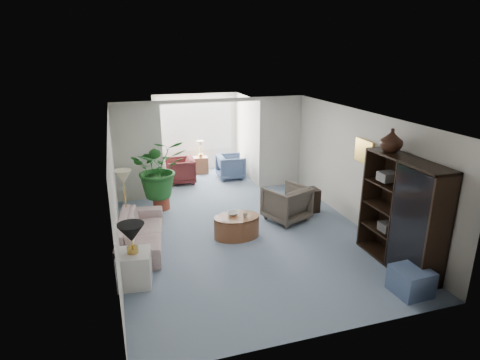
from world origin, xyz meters
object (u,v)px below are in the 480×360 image
object	(u,v)px
end_table	(134,268)
wingback_chair	(286,203)
coffee_cup	(245,215)
sunroom_chair_blue	(231,167)
coffee_bowl	(233,214)
framed_picture	(365,151)
coffee_table	(237,227)
table_lamp	(131,233)
sunroom_table	(201,165)
sofa	(141,232)
sunroom_chair_maroon	(181,171)
floor_lamp	(123,177)
ottoman	(411,281)
cabinet_urn	(392,140)
plant_pot	(161,203)
side_table_dark	(308,200)
entertainment_cabinet	(402,214)

from	to	relation	value
end_table	wingback_chair	world-z (taller)	wingback_chair
coffee_cup	sunroom_chair_blue	bearing A→B (deg)	78.19
coffee_bowl	coffee_cup	bearing A→B (deg)	-45.00
framed_picture	coffee_table	bearing A→B (deg)	172.78
table_lamp	sunroom_table	distance (m)	6.23
sofa	sunroom_chair_maroon	size ratio (longest dim) A/B	2.60
coffee_bowl	floor_lamp	bearing A→B (deg)	160.88
end_table	wingback_chair	xyz separation A→B (m)	(3.42, 1.68, 0.11)
coffee_cup	ottoman	distance (m)	3.27
floor_lamp	cabinet_urn	bearing A→B (deg)	-26.21
plant_pot	sunroom_chair_blue	distance (m)	2.92
sofa	coffee_bowl	size ratio (longest dim) A/B	9.09
end_table	wingback_chair	distance (m)	3.81
framed_picture	side_table_dark	world-z (taller)	framed_picture
coffee_bowl	entertainment_cabinet	size ratio (longest dim) A/B	0.12
entertainment_cabinet	coffee_cup	bearing A→B (deg)	141.24
side_table_dark	entertainment_cabinet	xyz separation A→B (m)	(0.40, -2.71, 0.71)
coffee_bowl	side_table_dark	bearing A→B (deg)	18.58
table_lamp	entertainment_cabinet	xyz separation A→B (m)	(4.52, -0.73, 0.06)
side_table_dark	sunroom_chair_blue	size ratio (longest dim) A/B	0.72
wingback_chair	sunroom_chair_maroon	size ratio (longest dim) A/B	1.10
framed_picture	coffee_table	size ratio (longest dim) A/B	0.53
sunroom_chair_maroon	coffee_cup	bearing A→B (deg)	12.40
coffee_bowl	plant_pot	xyz separation A→B (m)	(-1.25, 1.88, -0.32)
framed_picture	coffee_cup	bearing A→B (deg)	174.62
side_table_dark	sunroom_table	bearing A→B (deg)	115.55
table_lamp	entertainment_cabinet	size ratio (longest dim) A/B	0.22
coffee_cup	wingback_chair	size ratio (longest dim) A/B	0.11
side_table_dark	coffee_cup	bearing A→B (deg)	-154.39
coffee_table	wingback_chair	world-z (taller)	wingback_chair
coffee_table	sofa	bearing A→B (deg)	175.04
coffee_cup	sunroom_chair_blue	distance (m)	3.99
sofa	sunroom_table	bearing A→B (deg)	-18.29
coffee_bowl	ottoman	world-z (taller)	coffee_bowl
framed_picture	sunroom_chair_blue	xyz separation A→B (m)	(-1.68, 4.14, -1.35)
coffee_table	coffee_bowl	bearing A→B (deg)	116.57
coffee_cup	ottoman	xyz separation A→B (m)	(1.91, -2.64, -0.28)
ottoman	sunroom_table	bearing A→B (deg)	104.15
table_lamp	sunroom_chair_maroon	size ratio (longest dim) A/B	0.55
floor_lamp	coffee_table	world-z (taller)	floor_lamp
wingback_chair	cabinet_urn	world-z (taller)	cabinet_urn
coffee_table	ottoman	size ratio (longest dim) A/B	1.77
end_table	floor_lamp	xyz separation A→B (m)	(-0.03, 2.01, 0.96)
floor_lamp	plant_pot	world-z (taller)	floor_lamp
table_lamp	entertainment_cabinet	world-z (taller)	entertainment_cabinet
floor_lamp	coffee_bowl	size ratio (longest dim) A/B	1.58
coffee_bowl	coffee_cup	xyz separation A→B (m)	(0.20, -0.20, 0.02)
framed_picture	end_table	xyz separation A→B (m)	(-4.75, -0.85, -1.41)
sunroom_table	plant_pot	bearing A→B (deg)	-120.59
framed_picture	end_table	distance (m)	5.03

